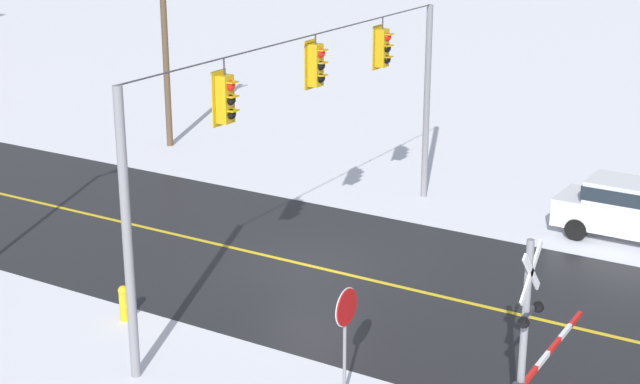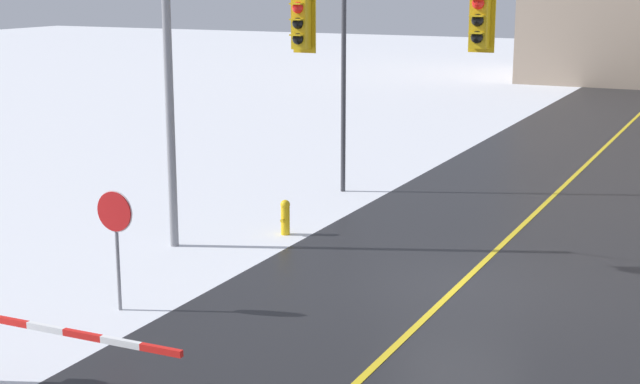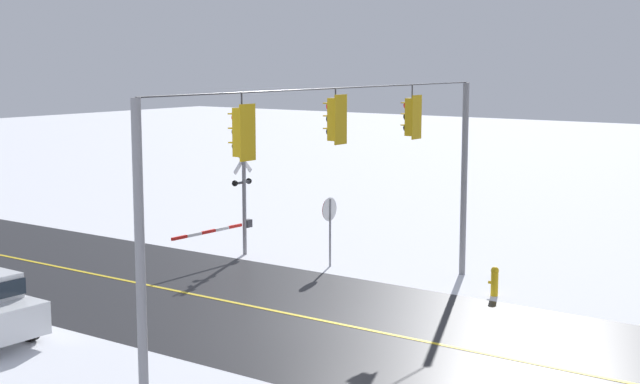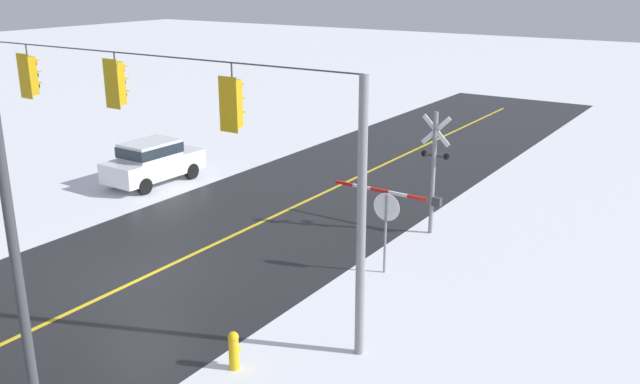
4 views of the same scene
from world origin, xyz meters
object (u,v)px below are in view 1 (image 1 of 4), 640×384
(railroad_crossing, at_px, (530,338))
(parked_car_white, at_px, (629,208))
(utility_pole, at_px, (165,42))
(stop_sign, at_px, (346,318))
(fire_hydrant, at_px, (124,302))

(railroad_crossing, xyz_separation_m, parked_car_white, (11.33, 1.03, -1.02))
(parked_car_white, bearing_deg, railroad_crossing, -174.79)
(parked_car_white, xyz_separation_m, utility_pole, (1.15, 17.80, 3.07))
(stop_sign, distance_m, fire_hydrant, 6.32)
(railroad_crossing, relative_size, utility_pole, 0.53)
(railroad_crossing, relative_size, fire_hydrant, 4.69)
(fire_hydrant, distance_m, utility_pole, 15.99)
(railroad_crossing, bearing_deg, parked_car_white, 5.21)
(fire_hydrant, bearing_deg, railroad_crossing, -88.87)
(parked_car_white, relative_size, fire_hydrant, 4.80)
(railroad_crossing, bearing_deg, stop_sign, 98.38)
(railroad_crossing, distance_m, fire_hydrant, 9.87)
(railroad_crossing, bearing_deg, utility_pole, 56.47)
(stop_sign, height_order, parked_car_white, stop_sign)
(parked_car_white, distance_m, fire_hydrant, 14.46)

